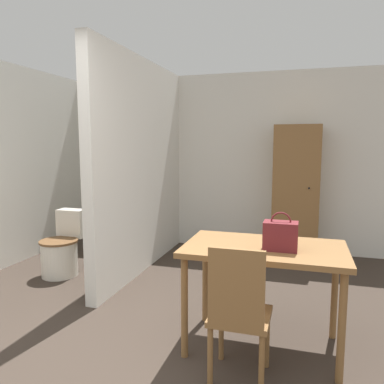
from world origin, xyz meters
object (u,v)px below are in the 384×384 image
Objects in this scene: wooden_chair at (239,311)px; toilet at (62,250)px; handbag at (280,235)px; wooden_cabinet at (296,192)px; dining_table at (264,258)px.

wooden_chair is 1.25× the size of toilet.
wooden_cabinet is (0.05, 2.46, -0.00)m from handbag.
handbag reaches higher than wooden_chair.
wooden_chair is 2.72m from toilet.
wooden_cabinet reaches higher than handbag.
wooden_cabinet is at bearing 88.79° from handbag.
dining_table is 0.53m from wooden_chair.
wooden_chair is at bearing -102.27° from dining_table.
wooden_cabinet reaches higher than wooden_chair.
handbag is (0.22, 0.41, 0.40)m from wooden_chair.
wooden_chair reaches higher than toilet.
handbag reaches higher than toilet.
dining_table is 2.62m from toilet.
wooden_cabinet is at bearing 29.36° from toilet.
wooden_cabinet is (2.58, 1.45, 0.59)m from toilet.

